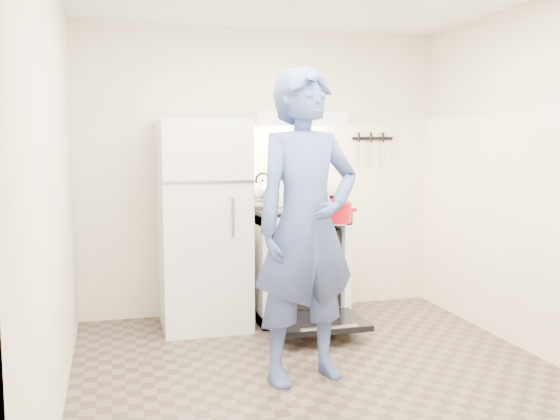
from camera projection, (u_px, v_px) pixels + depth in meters
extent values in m
plane|color=brown|center=(329.00, 383.00, 3.96)|extent=(3.60, 3.60, 0.00)
cube|color=beige|center=(262.00, 172.00, 5.55)|extent=(3.20, 0.02, 2.50)
cube|color=silver|center=(203.00, 224.00, 5.11)|extent=(0.70, 0.70, 1.70)
cube|color=silver|center=(297.00, 265.00, 5.38)|extent=(0.76, 0.65, 0.92)
cube|color=black|center=(297.00, 211.00, 5.33)|extent=(0.76, 0.65, 0.03)
cube|color=silver|center=(288.00, 194.00, 5.59)|extent=(0.76, 0.07, 0.20)
cube|color=black|center=(319.00, 322.00, 4.85)|extent=(0.70, 0.54, 0.04)
cube|color=gray|center=(297.00, 267.00, 5.39)|extent=(0.60, 0.52, 0.01)
cube|color=silver|center=(295.00, 119.00, 5.32)|extent=(0.76, 0.50, 0.12)
cube|color=black|center=(372.00, 138.00, 5.77)|extent=(0.40, 0.02, 0.03)
cylinder|color=#886149|center=(300.00, 266.00, 5.39)|extent=(0.33, 0.33, 0.02)
cylinder|color=silver|center=(325.00, 199.00, 5.22)|extent=(0.10, 0.10, 0.13)
imported|color=navy|center=(306.00, 226.00, 3.93)|extent=(0.81, 0.62, 1.99)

